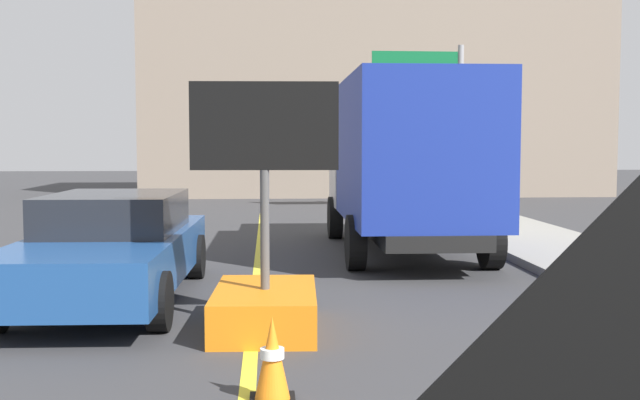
# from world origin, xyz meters

# --- Properties ---
(arrow_board_trailer) EXTENTS (1.60, 1.84, 2.70)m
(arrow_board_trailer) POSITION_xyz_m (0.14, 9.89, 0.48)
(arrow_board_trailer) COLOR orange
(arrow_board_trailer) RESTS_ON ground
(box_truck) EXTENTS (2.54, 6.55, 3.18)m
(box_truck) POSITION_xyz_m (2.70, 15.52, 1.74)
(box_truck) COLOR black
(box_truck) RESTS_ON ground
(pickup_car) EXTENTS (2.10, 5.06, 1.38)m
(pickup_car) POSITION_xyz_m (-1.84, 11.62, 0.70)
(pickup_car) COLOR navy
(pickup_car) RESTS_ON ground
(highway_guide_sign) EXTENTS (2.79, 0.18, 5.00)m
(highway_guide_sign) POSITION_xyz_m (5.20, 24.44, 3.42)
(highway_guide_sign) COLOR gray
(highway_guide_sign) RESTS_ON ground
(far_building_block) EXTENTS (18.12, 6.40, 7.75)m
(far_building_block) POSITION_xyz_m (4.44, 33.12, 3.88)
(far_building_block) COLOR gray
(far_building_block) RESTS_ON ground
(traffic_cone_mid_lane) EXTENTS (0.36, 0.36, 0.69)m
(traffic_cone_mid_lane) POSITION_xyz_m (0.20, 7.52, 0.34)
(traffic_cone_mid_lane) COLOR black
(traffic_cone_mid_lane) RESTS_ON ground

